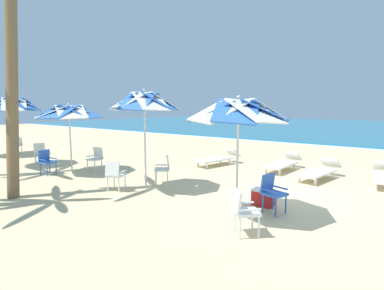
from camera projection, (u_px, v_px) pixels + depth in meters
ground_plane at (297, 196)px, 7.91m from camera, size 80.00×80.00×0.00m
surf_foam at (359, 148)px, 16.77m from camera, size 80.00×0.70×0.01m
beach_umbrella_0 at (238, 112)px, 6.16m from camera, size 2.17×2.17×2.60m
plastic_chair_0 at (272, 191)px, 6.64m from camera, size 0.57×0.55×0.87m
plastic_chair_1 at (243, 209)px, 5.45m from camera, size 0.63×0.63×0.87m
beach_umbrella_1 at (144, 103)px, 8.24m from camera, size 1.97×1.97×2.86m
plastic_chair_2 at (164, 168)px, 9.11m from camera, size 0.63×0.63×0.87m
plastic_chair_3 at (115, 174)px, 8.32m from camera, size 0.57×0.59×0.87m
beach_umbrella_2 at (69, 112)px, 10.43m from camera, size 2.35×2.35×2.50m
plastic_chair_4 at (96, 158)px, 10.93m from camera, size 0.51×0.54×0.87m
plastic_chair_5 at (47, 160)px, 10.35m from camera, size 0.52×0.50×0.87m
beach_umbrella_3 at (14, 105)px, 11.67m from camera, size 2.11×2.11×2.80m
plastic_chair_6 at (40, 151)px, 12.40m from camera, size 0.62×0.60×0.87m
plastic_chair_7 at (17, 145)px, 14.65m from camera, size 0.49×0.51×0.87m
sun_lounger_1 at (319, 171)px, 9.70m from camera, size 0.99×2.22×0.62m
sun_lounger_2 at (283, 163)px, 11.02m from camera, size 0.77×2.18×0.62m
sun_lounger_3 at (218, 158)px, 12.06m from camera, size 1.08×2.23×0.62m
palm_tree_0 at (9, 46)px, 7.42m from camera, size 2.50×2.99×6.50m
cooler_box at (263, 197)px, 7.12m from camera, size 0.50×0.34×0.40m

